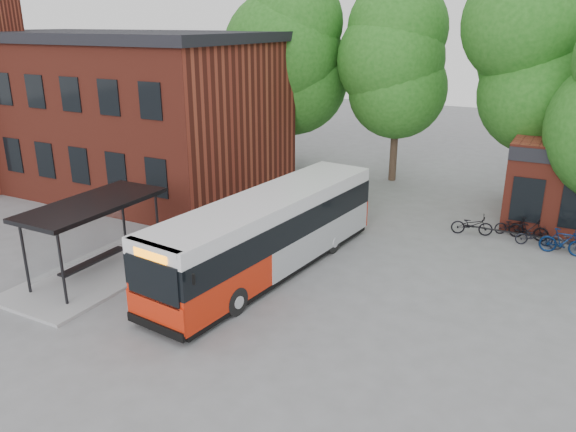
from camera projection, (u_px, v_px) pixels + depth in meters
The scene contains 14 objects.
ground at pixel (214, 289), 19.93m from camera, with size 100.00×100.00×0.00m, color slate.
station_building at pixel (114, 110), 31.80m from camera, with size 18.40×10.40×8.50m, color maroon, non-canonical shape.
bus_shelter at pixel (96, 239), 20.61m from camera, with size 3.60×7.00×2.90m, color black, non-canonical shape.
bike_rail at pixel (527, 238), 24.10m from camera, with size 5.20×0.10×0.38m, color black, non-canonical shape.
tree_0 at pixel (281, 82), 34.12m from camera, with size 7.92×7.92×11.00m, color #1F5917, non-canonical shape.
tree_1 at pixel (397, 92), 31.95m from camera, with size 7.92×7.92×10.40m, color #1F5917, non-canonical shape.
tree_2 at pixel (528, 96), 27.92m from camera, with size 7.92×7.92×11.00m, color #1F5917, non-canonical shape.
city_bus at pixel (269, 234), 20.95m from camera, with size 2.50×11.71×2.98m, color red, non-canonical shape.
bicycle_0 at pixel (472, 225), 24.91m from camera, with size 0.62×1.78×0.94m, color black.
bicycle_2 at pixel (513, 225), 24.97m from camera, with size 0.54×1.56×0.82m, color black.
bicycle_3 at pixel (529, 229), 24.33m from camera, with size 0.47×1.66×1.00m, color black.
bicycle_4 at pixel (534, 236), 23.75m from camera, with size 0.53×1.51×0.79m, color black.
bicycle_5 at pixel (563, 242), 22.77m from camera, with size 0.51×1.80×1.08m, color #061A3F.
bicycle_6 at pixel (573, 241), 22.96m from camera, with size 0.64×1.85×0.97m, color #27262D.
Camera 1 is at (10.74, -14.63, 9.03)m, focal length 35.00 mm.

